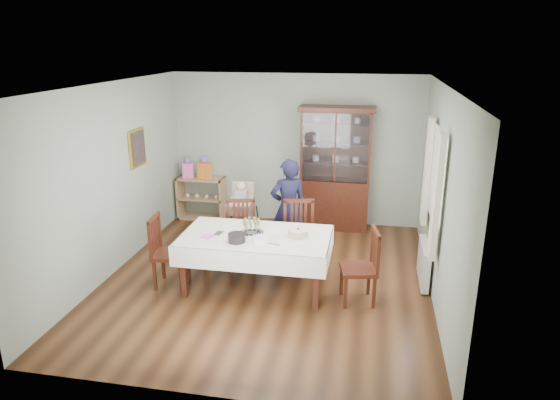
% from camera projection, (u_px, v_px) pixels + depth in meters
% --- Properties ---
extents(floor, '(5.00, 5.00, 0.00)m').
position_uv_depth(floor, '(267.00, 279.00, 7.10)').
color(floor, '#593319').
rests_on(floor, ground).
extents(room_shell, '(5.00, 5.00, 5.00)m').
position_uv_depth(room_shell, '(274.00, 154.00, 7.07)').
color(room_shell, '#9EAA99').
rests_on(room_shell, floor).
extents(dining_table, '(2.00, 1.16, 0.76)m').
position_uv_depth(dining_table, '(256.00, 261.00, 6.78)').
color(dining_table, '#451E11').
rests_on(dining_table, floor).
extents(china_cabinet, '(1.30, 0.48, 2.18)m').
position_uv_depth(china_cabinet, '(335.00, 167.00, 8.74)').
color(china_cabinet, '#451E11').
rests_on(china_cabinet, floor).
extents(sideboard, '(0.90, 0.38, 0.80)m').
position_uv_depth(sideboard, '(202.00, 198.00, 9.42)').
color(sideboard, tan).
rests_on(sideboard, floor).
extents(picture_frame, '(0.04, 0.48, 0.58)m').
position_uv_depth(picture_frame, '(137.00, 148.00, 7.73)').
color(picture_frame, gold).
rests_on(picture_frame, room_shell).
extents(window, '(0.04, 1.02, 1.22)m').
position_uv_depth(window, '(437.00, 176.00, 6.52)').
color(window, white).
rests_on(window, room_shell).
extents(curtain_left, '(0.07, 0.30, 1.55)m').
position_uv_depth(curtain_left, '(437.00, 197.00, 5.98)').
color(curtain_left, silver).
rests_on(curtain_left, room_shell).
extents(curtain_right, '(0.07, 0.30, 1.55)m').
position_uv_depth(curtain_right, '(427.00, 171.00, 7.14)').
color(curtain_right, silver).
rests_on(curtain_right, room_shell).
extents(radiator, '(0.10, 0.80, 0.55)m').
position_uv_depth(radiator, '(424.00, 263.00, 6.91)').
color(radiator, white).
rests_on(radiator, floor).
extents(chair_far_left, '(0.55, 0.55, 1.00)m').
position_uv_depth(chair_far_left, '(242.00, 248.00, 7.41)').
color(chair_far_left, '#451E11').
rests_on(chair_far_left, floor).
extents(chair_far_right, '(0.55, 0.55, 1.04)m').
position_uv_depth(chair_far_right, '(299.00, 251.00, 7.27)').
color(chair_far_right, '#451E11').
rests_on(chair_far_right, floor).
extents(chair_end_left, '(0.49, 0.49, 1.00)m').
position_uv_depth(chair_end_left, '(170.00, 265.00, 6.86)').
color(chair_end_left, '#451E11').
rests_on(chair_end_left, floor).
extents(chair_end_right, '(0.52, 0.52, 0.98)m').
position_uv_depth(chair_end_right, '(359.00, 281.00, 6.42)').
color(chair_end_right, '#451E11').
rests_on(chair_end_right, floor).
extents(woman, '(0.67, 0.57, 1.56)m').
position_uv_depth(woman, '(288.00, 208.00, 7.68)').
color(woman, black).
rests_on(woman, floor).
extents(high_chair, '(0.50, 0.50, 1.09)m').
position_uv_depth(high_chair, '(242.00, 221.00, 8.13)').
color(high_chair, black).
rests_on(high_chair, floor).
extents(champagne_tray, '(0.32, 0.32, 0.20)m').
position_uv_depth(champagne_tray, '(252.00, 229.00, 6.71)').
color(champagne_tray, silver).
rests_on(champagne_tray, dining_table).
extents(birthday_cake, '(0.30, 0.30, 0.21)m').
position_uv_depth(birthday_cake, '(298.00, 234.00, 6.56)').
color(birthday_cake, white).
rests_on(birthday_cake, dining_table).
extents(plate_stack_dark, '(0.23, 0.23, 0.11)m').
position_uv_depth(plate_stack_dark, '(237.00, 238.00, 6.43)').
color(plate_stack_dark, black).
rests_on(plate_stack_dark, dining_table).
extents(plate_stack_white, '(0.25, 0.25, 0.09)m').
position_uv_depth(plate_stack_white, '(261.00, 240.00, 6.38)').
color(plate_stack_white, white).
rests_on(plate_stack_white, dining_table).
extents(napkin_stack, '(0.19, 0.19, 0.02)m').
position_uv_depth(napkin_stack, '(208.00, 236.00, 6.59)').
color(napkin_stack, '#FF5DBD').
rests_on(napkin_stack, dining_table).
extents(cutlery, '(0.14, 0.18, 0.01)m').
position_uv_depth(cutlery, '(216.00, 233.00, 6.71)').
color(cutlery, silver).
rests_on(cutlery, dining_table).
extents(cake_knife, '(0.28, 0.08, 0.01)m').
position_uv_depth(cake_knife, '(269.00, 244.00, 6.37)').
color(cake_knife, silver).
rests_on(cake_knife, dining_table).
extents(gift_bag_pink, '(0.23, 0.19, 0.37)m').
position_uv_depth(gift_bag_pink, '(188.00, 169.00, 9.27)').
color(gift_bag_pink, '#FF5DBD').
rests_on(gift_bag_pink, sideboard).
extents(gift_bag_orange, '(0.25, 0.19, 0.41)m').
position_uv_depth(gift_bag_orange, '(204.00, 168.00, 9.20)').
color(gift_bag_orange, orange).
rests_on(gift_bag_orange, sideboard).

